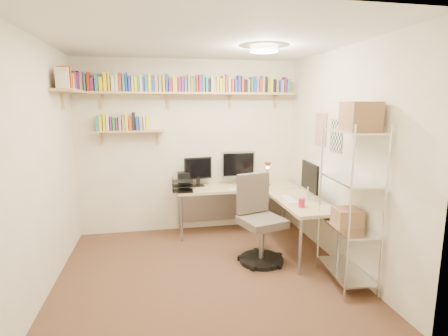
# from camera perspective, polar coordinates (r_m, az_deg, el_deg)

# --- Properties ---
(ground) EXTENTS (3.20, 3.20, 0.00)m
(ground) POSITION_cam_1_polar(r_m,az_deg,el_deg) (4.10, -3.05, -16.71)
(ground) COLOR #482A1F
(ground) RESTS_ON ground
(room_shell) EXTENTS (3.24, 3.04, 2.52)m
(room_shell) POSITION_cam_1_polar(r_m,az_deg,el_deg) (3.67, -3.22, 5.39)
(room_shell) COLOR beige
(room_shell) RESTS_ON ground
(wall_shelves) EXTENTS (3.12, 1.09, 0.80)m
(wall_shelves) POSITION_cam_1_polar(r_m,az_deg,el_deg) (4.92, -10.41, 12.09)
(wall_shelves) COLOR tan
(wall_shelves) RESTS_ON ground
(corner_desk) EXTENTS (1.83, 1.78, 1.19)m
(corner_desk) POSITION_cam_1_polar(r_m,az_deg,el_deg) (4.90, 3.25, -3.70)
(corner_desk) COLOR tan
(corner_desk) RESTS_ON ground
(office_chair) EXTENTS (0.57, 0.58, 1.05)m
(office_chair) POSITION_cam_1_polar(r_m,az_deg,el_deg) (4.25, 5.76, -9.29)
(office_chair) COLOR black
(office_chair) RESTS_ON ground
(wire_rack) EXTENTS (0.42, 0.76, 1.89)m
(wire_rack) POSITION_cam_1_polar(r_m,az_deg,el_deg) (3.68, 20.42, -0.10)
(wire_rack) COLOR silver
(wire_rack) RESTS_ON ground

